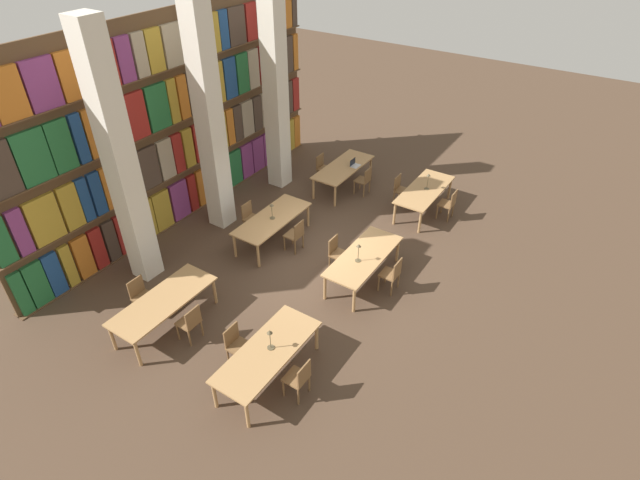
# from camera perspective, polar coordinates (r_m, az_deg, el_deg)

# --- Properties ---
(ground_plane) EXTENTS (40.00, 40.00, 0.00)m
(ground_plane) POSITION_cam_1_polar(r_m,az_deg,el_deg) (12.84, -0.51, -2.19)
(ground_plane) COLOR #4C3828
(bookshelf_bank) EXTENTS (10.81, 0.35, 5.50)m
(bookshelf_bank) POSITION_cam_1_polar(r_m,az_deg,el_deg) (14.08, -15.77, 12.46)
(bookshelf_bank) COLOR brown
(bookshelf_bank) RESTS_ON ground_plane
(pillar_left) EXTENTS (0.54, 0.54, 6.00)m
(pillar_left) POSITION_cam_1_polar(r_m,az_deg,el_deg) (11.57, -21.84, 8.09)
(pillar_left) COLOR silver
(pillar_left) RESTS_ON ground_plane
(pillar_center) EXTENTS (0.54, 0.54, 6.00)m
(pillar_center) POSITION_cam_1_polar(r_m,az_deg,el_deg) (13.12, -12.52, 13.04)
(pillar_center) COLOR silver
(pillar_center) RESTS_ON ground_plane
(pillar_right) EXTENTS (0.54, 0.54, 6.00)m
(pillar_right) POSITION_cam_1_polar(r_m,az_deg,el_deg) (15.01, -5.11, 16.62)
(pillar_right) COLOR silver
(pillar_right) RESTS_ON ground_plane
(reading_table_0) EXTENTS (2.36, 0.93, 0.73)m
(reading_table_0) POSITION_cam_1_polar(r_m,az_deg,el_deg) (9.71, -6.00, -12.69)
(reading_table_0) COLOR tan
(reading_table_0) RESTS_ON ground_plane
(chair_0) EXTENTS (0.42, 0.40, 0.89)m
(chair_0) POSITION_cam_1_polar(r_m,az_deg,el_deg) (9.51, -2.43, -15.46)
(chair_0) COLOR brown
(chair_0) RESTS_ON ground_plane
(chair_1) EXTENTS (0.42, 0.40, 0.89)m
(chair_1) POSITION_cam_1_polar(r_m,az_deg,el_deg) (10.17, -9.48, -11.66)
(chair_1) COLOR brown
(chair_1) RESTS_ON ground_plane
(desk_lamp_0) EXTENTS (0.14, 0.14, 0.47)m
(desk_lamp_0) POSITION_cam_1_polar(r_m,az_deg,el_deg) (9.46, -5.74, -10.89)
(desk_lamp_0) COLOR brown
(desk_lamp_0) RESTS_ON reading_table_0
(reading_table_1) EXTENTS (2.36, 0.93, 0.73)m
(reading_table_1) POSITION_cam_1_polar(r_m,az_deg,el_deg) (11.85, 5.02, -2.01)
(reading_table_1) COLOR tan
(reading_table_1) RESTS_ON ground_plane
(chair_2) EXTENTS (0.42, 0.40, 0.89)m
(chair_2) POSITION_cam_1_polar(r_m,az_deg,el_deg) (11.73, 8.23, -3.84)
(chair_2) COLOR brown
(chair_2) RESTS_ON ground_plane
(chair_3) EXTENTS (0.42, 0.40, 0.89)m
(chair_3) POSITION_cam_1_polar(r_m,az_deg,el_deg) (12.26, 1.98, -1.43)
(chair_3) COLOR brown
(chair_3) RESTS_ON ground_plane
(desk_lamp_1) EXTENTS (0.14, 0.14, 0.48)m
(desk_lamp_1) POSITION_cam_1_polar(r_m,az_deg,el_deg) (11.43, 4.43, -1.10)
(desk_lamp_1) COLOR brown
(desk_lamp_1) RESTS_ON reading_table_1
(reading_table_2) EXTENTS (2.36, 0.93, 0.73)m
(reading_table_2) POSITION_cam_1_polar(r_m,az_deg,el_deg) (14.70, 11.86, 5.50)
(reading_table_2) COLOR tan
(reading_table_2) RESTS_ON ground_plane
(chair_4) EXTENTS (0.42, 0.40, 0.89)m
(chair_4) POSITION_cam_1_polar(r_m,az_deg,el_deg) (14.60, 14.48, 4.05)
(chair_4) COLOR brown
(chair_4) RESTS_ON ground_plane
(chair_5) EXTENTS (0.42, 0.40, 0.89)m
(chair_5) POSITION_cam_1_polar(r_m,az_deg,el_deg) (15.03, 9.19, 5.77)
(chair_5) COLOR brown
(chair_5) RESTS_ON ground_plane
(desk_lamp_2) EXTENTS (0.14, 0.14, 0.49)m
(desk_lamp_2) POSITION_cam_1_polar(r_m,az_deg,el_deg) (14.52, 12.25, 6.86)
(desk_lamp_2) COLOR brown
(desk_lamp_2) RESTS_ON reading_table_2
(reading_table_3) EXTENTS (2.36, 0.93, 0.73)m
(reading_table_3) POSITION_cam_1_polar(r_m,az_deg,el_deg) (11.13, -17.45, -6.81)
(reading_table_3) COLOR tan
(reading_table_3) RESTS_ON ground_plane
(chair_6) EXTENTS (0.42, 0.40, 0.89)m
(chair_6) POSITION_cam_1_polar(r_m,az_deg,el_deg) (10.80, -14.60, -9.06)
(chair_6) COLOR brown
(chair_6) RESTS_ON ground_plane
(chair_7) EXTENTS (0.42, 0.40, 0.89)m
(chair_7) POSITION_cam_1_polar(r_m,az_deg,el_deg) (11.73, -19.74, -5.97)
(chair_7) COLOR brown
(chair_7) RESTS_ON ground_plane
(reading_table_4) EXTENTS (2.36, 0.93, 0.73)m
(reading_table_4) POSITION_cam_1_polar(r_m,az_deg,el_deg) (13.18, -5.47, 2.30)
(reading_table_4) COLOR tan
(reading_table_4) RESTS_ON ground_plane
(chair_8) EXTENTS (0.42, 0.40, 0.89)m
(chair_8) POSITION_cam_1_polar(r_m,az_deg,el_deg) (12.89, -2.82, 0.63)
(chair_8) COLOR brown
(chair_8) RESTS_ON ground_plane
(chair_9) EXTENTS (0.42, 0.40, 0.89)m
(chair_9) POSITION_cam_1_polar(r_m,az_deg,el_deg) (13.68, -7.93, 2.61)
(chair_9) COLOR brown
(chair_9) RESTS_ON ground_plane
(desk_lamp_3) EXTENTS (0.14, 0.14, 0.45)m
(desk_lamp_3) POSITION_cam_1_polar(r_m,az_deg,el_deg) (12.95, -5.54, 3.60)
(desk_lamp_3) COLOR brown
(desk_lamp_3) RESTS_ON reading_table_4
(reading_table_5) EXTENTS (2.36, 0.93, 0.73)m
(reading_table_5) POSITION_cam_1_polar(r_m,az_deg,el_deg) (15.63, 2.68, 8.18)
(reading_table_5) COLOR tan
(reading_table_5) RESTS_ON ground_plane
(chair_10) EXTENTS (0.42, 0.40, 0.89)m
(chair_10) POSITION_cam_1_polar(r_m,az_deg,el_deg) (15.39, 5.07, 6.87)
(chair_10) COLOR brown
(chair_10) RESTS_ON ground_plane
(chair_11) EXTENTS (0.42, 0.40, 0.89)m
(chair_11) POSITION_cam_1_polar(r_m,az_deg,el_deg) (16.05, 0.35, 8.31)
(chair_11) COLOR brown
(chair_11) RESTS_ON ground_plane
(laptop) EXTENTS (0.32, 0.22, 0.21)m
(laptop) POSITION_cam_1_polar(r_m,az_deg,el_deg) (15.63, 3.98, 8.59)
(laptop) COLOR silver
(laptop) RESTS_ON reading_table_5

